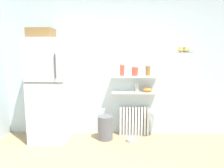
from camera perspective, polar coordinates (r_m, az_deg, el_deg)
back_wall at (r=4.40m, az=2.07°, el=4.17°), size 7.04×0.10×2.60m
refrigerator at (r=4.27m, az=-15.33°, el=-0.96°), size 0.67×0.67×2.01m
radiator at (r=4.49m, az=5.52°, el=-9.12°), size 0.56×0.12×0.55m
wall_shelf_lower at (r=4.32m, az=5.66°, el=-2.08°), size 0.85×0.22×0.02m
wall_shelf_upper at (r=4.27m, az=5.73°, el=1.90°), size 0.85×0.22×0.02m
storage_jar_0 at (r=4.24m, az=2.54°, el=3.50°), size 0.08×0.08×0.21m
storage_jar_1 at (r=4.26m, az=5.75°, el=3.20°), size 0.11×0.11×0.17m
storage_jar_2 at (r=4.28m, az=8.93°, el=3.30°), size 0.09×0.09×0.19m
vase at (r=4.30m, az=6.25°, el=-0.81°), size 0.08×0.08×0.17m
shelf_bowl at (r=4.33m, az=8.83°, el=-1.40°), size 0.18×0.18×0.08m
trash_bin at (r=4.29m, az=-1.69°, el=-10.82°), size 0.27×0.27×0.44m
pet_food_bowl at (r=4.28m, az=4.83°, el=-13.71°), size 0.18×0.18×0.05m
hanging_fruit_basket at (r=3.89m, az=17.56°, el=8.01°), size 0.30×0.30×0.10m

